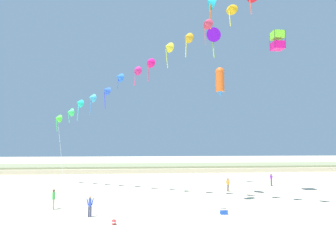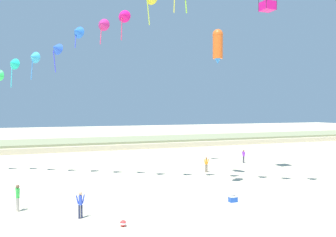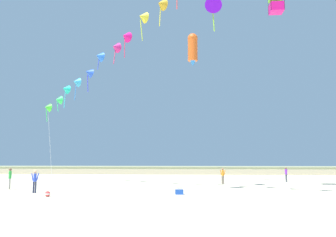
{
  "view_description": "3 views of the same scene",
  "coord_description": "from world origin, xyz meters",
  "px_view_note": "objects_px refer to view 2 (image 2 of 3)",
  "views": [
    {
      "loc": [
        -6.2,
        -17.44,
        5.63
      ],
      "look_at": [
        -3.14,
        13.46,
        8.28
      ],
      "focal_mm": 32.0,
      "sensor_mm": 36.0,
      "label": 1
    },
    {
      "loc": [
        -12.8,
        -14.96,
        6.59
      ],
      "look_at": [
        -1.76,
        12.91,
        5.78
      ],
      "focal_mm": 38.0,
      "sensor_mm": 36.0,
      "label": 2
    },
    {
      "loc": [
        2.03,
        -18.68,
        2.39
      ],
      "look_at": [
        -0.57,
        11.91,
        5.99
      ],
      "focal_mm": 38.0,
      "sensor_mm": 36.0,
      "label": 3
    }
  ],
  "objects_px": {
    "person_near_right": "(206,163)",
    "person_far_left": "(244,155)",
    "large_kite_outer_drift": "(268,0)",
    "person_near_left": "(80,203)",
    "beach_cooler": "(233,199)",
    "large_kite_low_lead": "(218,45)",
    "person_mid_center": "(18,196)",
    "beach_ball": "(123,223)"
  },
  "relations": [
    {
      "from": "person_near_left",
      "to": "beach_cooler",
      "type": "distance_m",
      "value": 10.6
    },
    {
      "from": "person_far_left",
      "to": "large_kite_outer_drift",
      "type": "relative_size",
      "value": 0.77
    },
    {
      "from": "large_kite_low_lead",
      "to": "person_mid_center",
      "type": "bearing_deg",
      "value": -176.8
    },
    {
      "from": "person_near_right",
      "to": "person_far_left",
      "type": "distance_m",
      "value": 8.17
    },
    {
      "from": "person_far_left",
      "to": "large_kite_low_lead",
      "type": "distance_m",
      "value": 18.5
    },
    {
      "from": "person_near_right",
      "to": "person_far_left",
      "type": "xyz_separation_m",
      "value": [
        7.16,
        3.93,
        0.0
      ]
    },
    {
      "from": "person_far_left",
      "to": "large_kite_low_lead",
      "type": "height_order",
      "value": "large_kite_low_lead"
    },
    {
      "from": "person_near_right",
      "to": "large_kite_low_lead",
      "type": "relative_size",
      "value": 0.57
    },
    {
      "from": "person_mid_center",
      "to": "person_near_left",
      "type": "bearing_deg",
      "value": -40.18
    },
    {
      "from": "person_near_left",
      "to": "beach_ball",
      "type": "distance_m",
      "value": 3.2
    },
    {
      "from": "person_near_left",
      "to": "person_near_right",
      "type": "bearing_deg",
      "value": 37.68
    },
    {
      "from": "person_near_right",
      "to": "person_far_left",
      "type": "height_order",
      "value": "person_far_left"
    },
    {
      "from": "person_near_right",
      "to": "large_kite_outer_drift",
      "type": "relative_size",
      "value": 0.76
    },
    {
      "from": "person_near_right",
      "to": "large_kite_outer_drift",
      "type": "height_order",
      "value": "large_kite_outer_drift"
    },
    {
      "from": "person_near_right",
      "to": "large_kite_outer_drift",
      "type": "bearing_deg",
      "value": -31.41
    },
    {
      "from": "person_mid_center",
      "to": "person_far_left",
      "type": "xyz_separation_m",
      "value": [
        25.06,
        12.02,
        -0.07
      ]
    },
    {
      "from": "large_kite_outer_drift",
      "to": "beach_ball",
      "type": "distance_m",
      "value": 26.66
    },
    {
      "from": "large_kite_outer_drift",
      "to": "beach_cooler",
      "type": "distance_m",
      "value": 21.03
    },
    {
      "from": "beach_ball",
      "to": "large_kite_low_lead",
      "type": "bearing_deg",
      "value": 33.05
    },
    {
      "from": "large_kite_low_lead",
      "to": "beach_ball",
      "type": "height_order",
      "value": "large_kite_low_lead"
    },
    {
      "from": "large_kite_outer_drift",
      "to": "large_kite_low_lead",
      "type": "bearing_deg",
      "value": -152.79
    },
    {
      "from": "person_mid_center",
      "to": "large_kite_outer_drift",
      "type": "distance_m",
      "value": 28.76
    },
    {
      "from": "person_mid_center",
      "to": "large_kite_low_lead",
      "type": "height_order",
      "value": "large_kite_low_lead"
    },
    {
      "from": "person_far_left",
      "to": "beach_cooler",
      "type": "height_order",
      "value": "person_far_left"
    },
    {
      "from": "large_kite_low_lead",
      "to": "beach_cooler",
      "type": "distance_m",
      "value": 12.27
    },
    {
      "from": "person_near_left",
      "to": "person_near_right",
      "type": "relative_size",
      "value": 1.01
    },
    {
      "from": "person_near_left",
      "to": "person_far_left",
      "type": "distance_m",
      "value": 26.23
    },
    {
      "from": "person_mid_center",
      "to": "beach_ball",
      "type": "height_order",
      "value": "person_mid_center"
    },
    {
      "from": "person_near_right",
      "to": "large_kite_low_lead",
      "type": "xyz_separation_m",
      "value": [
        -2.81,
        -7.25,
        10.86
      ]
    },
    {
      "from": "person_near_left",
      "to": "person_near_right",
      "type": "distance_m",
      "value": 18.13
    },
    {
      "from": "person_near_left",
      "to": "beach_cooler",
      "type": "bearing_deg",
      "value": -0.58
    },
    {
      "from": "large_kite_low_lead",
      "to": "large_kite_outer_drift",
      "type": "xyz_separation_m",
      "value": [
        7.97,
        4.1,
        5.68
      ]
    },
    {
      "from": "person_near_left",
      "to": "person_near_right",
      "type": "height_order",
      "value": "person_near_left"
    },
    {
      "from": "beach_ball",
      "to": "person_near_left",
      "type": "bearing_deg",
      "value": 130.63
    },
    {
      "from": "person_near_right",
      "to": "beach_cooler",
      "type": "height_order",
      "value": "person_near_right"
    },
    {
      "from": "person_far_left",
      "to": "beach_ball",
      "type": "xyz_separation_m",
      "value": [
        -19.49,
        -17.37,
        -0.76
      ]
    },
    {
      "from": "person_mid_center",
      "to": "person_far_left",
      "type": "distance_m",
      "value": 27.79
    },
    {
      "from": "person_near_left",
      "to": "beach_cooler",
      "type": "relative_size",
      "value": 2.83
    },
    {
      "from": "person_far_left",
      "to": "beach_cooler",
      "type": "xyz_separation_m",
      "value": [
        -10.94,
        -15.12,
        -0.72
      ]
    },
    {
      "from": "beach_cooler",
      "to": "beach_ball",
      "type": "bearing_deg",
      "value": -165.28
    },
    {
      "from": "person_far_left",
      "to": "large_kite_outer_drift",
      "type": "distance_m",
      "value": 18.1
    },
    {
      "from": "person_mid_center",
      "to": "person_near_right",
      "type": "bearing_deg",
      "value": 24.33
    }
  ]
}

